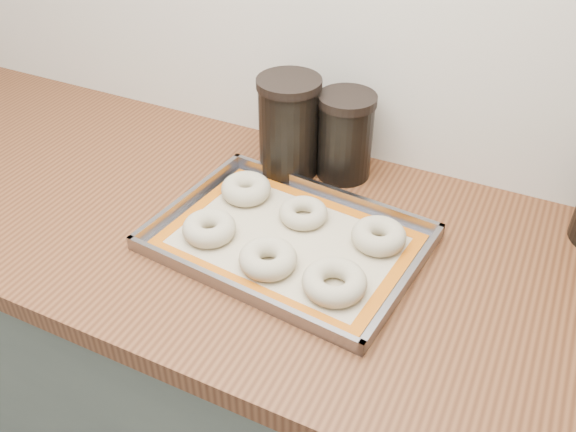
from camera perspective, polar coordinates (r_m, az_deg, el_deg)
The scene contains 12 objects.
cabinet at distance 1.42m, azimuth 5.82°, elevation -18.63°, with size 3.00×0.65×0.86m, color #5C685B.
countertop at distance 1.08m, azimuth 7.30°, elevation -5.03°, with size 3.06×0.68×0.04m, color brown.
baking_tray at distance 1.09m, azimuth -0.00°, elevation -2.23°, with size 0.49×0.38×0.03m.
baking_mat at distance 1.09m, azimuth 0.00°, elevation -2.31°, with size 0.45×0.33×0.00m.
bagel_front_left at distance 1.10m, azimuth -7.38°, elevation -1.13°, with size 0.10×0.10×0.04m, color #BEB293.
bagel_front_mid at distance 1.03m, azimuth -1.89°, elevation -4.01°, with size 0.10×0.10×0.04m, color #BEB293.
bagel_front_right at distance 0.99m, azimuth 4.36°, elevation -6.16°, with size 0.11×0.11×0.04m, color #BEB293.
bagel_back_left at distance 1.19m, azimuth -3.94°, elevation 2.56°, with size 0.10×0.10×0.04m, color #BEB293.
bagel_back_mid at distance 1.13m, azimuth 1.45°, elevation 0.29°, with size 0.09×0.09×0.03m, color #BEB293.
bagel_back_right at distance 1.08m, azimuth 8.48°, elevation -1.85°, with size 0.10×0.10×0.04m, color #BEB293.
canister_left at distance 1.23m, azimuth 0.10°, elevation 8.41°, with size 0.13×0.13×0.20m.
canister_mid at distance 1.23m, azimuth 5.37°, elevation 7.48°, with size 0.12×0.12×0.18m.
Camera 1 is at (0.22, 0.91, 1.60)m, focal length 38.00 mm.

